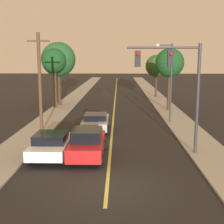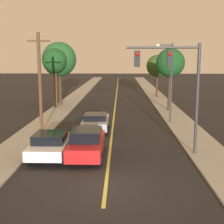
% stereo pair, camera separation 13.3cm
% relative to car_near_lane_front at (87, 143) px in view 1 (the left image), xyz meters
% --- Properties ---
extents(ground_plane, '(200.00, 200.00, 0.00)m').
position_rel_car_near_lane_front_xyz_m(ground_plane, '(1.28, -4.18, -0.82)').
color(ground_plane, black).
extents(road_surface, '(9.15, 80.00, 0.01)m').
position_rel_car_near_lane_front_xyz_m(road_surface, '(1.28, 31.82, -0.81)').
color(road_surface, black).
rests_on(road_surface, ground).
extents(sidewalk_left, '(2.50, 80.00, 0.12)m').
position_rel_car_near_lane_front_xyz_m(sidewalk_left, '(-4.54, 31.82, -0.76)').
color(sidewalk_left, '#9E998E').
rests_on(sidewalk_left, ground).
extents(sidewalk_right, '(2.50, 80.00, 0.12)m').
position_rel_car_near_lane_front_xyz_m(sidewalk_right, '(7.10, 31.82, -0.76)').
color(sidewalk_right, '#9E998E').
rests_on(sidewalk_right, ground).
extents(car_near_lane_front, '(1.96, 4.49, 1.65)m').
position_rel_car_near_lane_front_xyz_m(car_near_lane_front, '(0.00, 0.00, 0.00)').
color(car_near_lane_front, red).
rests_on(car_near_lane_front, ground).
extents(car_near_lane_second, '(2.03, 4.33, 1.35)m').
position_rel_car_near_lane_front_xyz_m(car_near_lane_second, '(0.00, 6.56, -0.09)').
color(car_near_lane_second, '#A5A8B2').
rests_on(car_near_lane_second, ground).
extents(car_outer_lane_front, '(2.08, 4.20, 1.44)m').
position_rel_car_near_lane_front_xyz_m(car_outer_lane_front, '(-2.01, -0.11, -0.05)').
color(car_outer_lane_front, white).
rests_on(car_outer_lane_front, ground).
extents(traffic_signal_mast, '(4.12, 0.42, 6.27)m').
position_rel_car_near_lane_front_xyz_m(traffic_signal_mast, '(4.97, 0.57, 3.75)').
color(traffic_signal_mast, '#333338').
rests_on(traffic_signal_mast, ground).
extents(streetlamp_right, '(1.48, 0.36, 6.66)m').
position_rel_car_near_lane_front_xyz_m(streetlamp_right, '(5.86, 9.41, 3.58)').
color(streetlamp_right, '#333338').
rests_on(streetlamp_right, ground).
extents(utility_pole_left, '(1.60, 0.24, 7.23)m').
position_rel_car_near_lane_front_xyz_m(utility_pole_left, '(-3.89, 5.23, 3.08)').
color(utility_pole_left, '#513823').
rests_on(utility_pole_left, ground).
extents(tree_left_near, '(3.96, 3.96, 7.27)m').
position_rel_car_near_lane_front_xyz_m(tree_left_near, '(-5.18, 19.19, 4.56)').
color(tree_left_near, '#3D2B1C').
rests_on(tree_left_near, ground).
extents(tree_left_far, '(2.71, 2.71, 6.50)m').
position_rel_car_near_lane_front_xyz_m(tree_left_far, '(-5.33, 17.34, 4.33)').
color(tree_left_far, '#4C3823').
rests_on(tree_left_far, ground).
extents(tree_right_near, '(3.09, 3.09, 5.87)m').
position_rel_car_near_lane_front_xyz_m(tree_right_near, '(7.07, 27.27, 3.61)').
color(tree_right_near, '#3D2B1C').
rests_on(tree_right_near, ground).
extents(tree_right_far, '(2.99, 2.99, 6.45)m').
position_rel_car_near_lane_front_xyz_m(tree_right_far, '(7.05, 15.75, 4.21)').
color(tree_right_far, '#3D2B1C').
rests_on(tree_right_far, ground).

